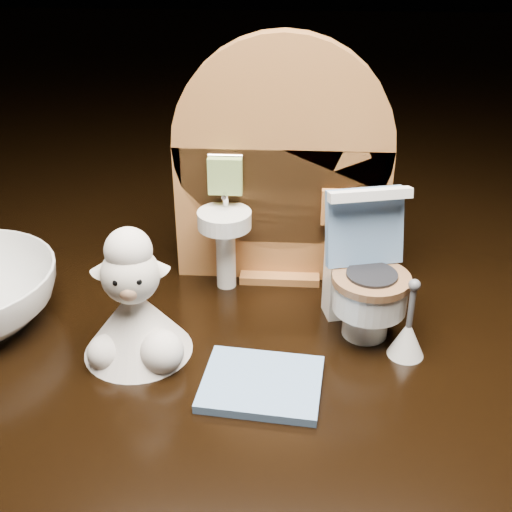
% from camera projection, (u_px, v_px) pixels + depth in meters
% --- Properties ---
extents(backdrop_panel, '(0.13, 0.05, 0.15)m').
position_uv_depth(backdrop_panel, '(281.00, 178.00, 0.38)').
color(backdrop_panel, '#A66733').
rests_on(backdrop_panel, ground).
extents(toy_toilet, '(0.05, 0.06, 0.08)m').
position_uv_depth(toy_toilet, '(364.00, 280.00, 0.35)').
color(toy_toilet, white).
rests_on(toy_toilet, ground).
extents(bath_mat, '(0.06, 0.05, 0.00)m').
position_uv_depth(bath_mat, '(262.00, 384.00, 0.32)').
color(bath_mat, '#668EBE').
rests_on(bath_mat, ground).
extents(toilet_brush, '(0.02, 0.02, 0.05)m').
position_uv_depth(toilet_brush, '(407.00, 336.00, 0.34)').
color(toilet_brush, white).
rests_on(toilet_brush, ground).
extents(plush_lamb, '(0.06, 0.06, 0.07)m').
position_uv_depth(plush_lamb, '(135.00, 312.00, 0.33)').
color(plush_lamb, silver).
rests_on(plush_lamb, ground).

